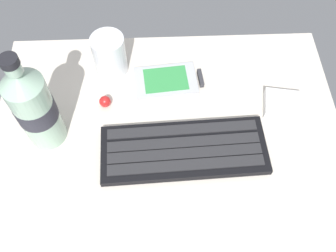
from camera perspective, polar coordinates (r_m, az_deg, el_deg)
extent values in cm
cube|color=beige|center=(69.35, 0.00, -1.69)|extent=(64.00, 48.00, 2.00)
cube|color=black|center=(66.24, 2.42, -3.67)|extent=(29.42, 12.16, 1.40)
cube|color=#28282B|center=(67.05, 2.17, -0.83)|extent=(26.74, 3.07, 0.30)
cube|color=#28282B|center=(65.99, 2.35, -2.48)|extent=(26.74, 3.07, 0.30)
cube|color=#28282B|center=(64.99, 2.55, -4.19)|extent=(26.74, 3.07, 0.30)
cube|color=#28282B|center=(64.05, 2.74, -5.94)|extent=(26.74, 3.07, 0.30)
cube|color=#B7BABF|center=(74.25, 0.05, 6.75)|extent=(12.66, 8.69, 1.40)
cube|color=green|center=(73.65, 0.05, 7.11)|extent=(8.92, 6.69, 0.10)
cube|color=#333338|center=(75.03, 4.94, 7.24)|extent=(1.15, 3.86, 1.12)
cylinder|color=silver|center=(74.72, -8.85, 10.60)|extent=(6.40, 6.40, 8.50)
cylinder|color=yellow|center=(75.46, -8.75, 10.10)|extent=(5.50, 5.50, 6.12)
cylinder|color=#9EC1A8|center=(65.75, -19.25, 2.03)|extent=(6.60, 6.60, 15.00)
cone|color=#9EC1A8|center=(58.93, -21.72, 6.69)|extent=(6.60, 6.60, 2.80)
cylinder|color=#9EC1A8|center=(57.27, -22.46, 8.07)|extent=(2.51, 2.51, 1.80)
cylinder|color=black|center=(56.20, -22.97, 9.02)|extent=(2.77, 2.77, 1.20)
cylinder|color=#2D2D38|center=(65.15, -19.43, 2.39)|extent=(6.73, 6.73, 3.80)
cube|color=white|center=(73.64, 17.05, 3.06)|extent=(7.88, 6.75, 2.40)
sphere|color=red|center=(71.97, -9.51, 3.68)|extent=(2.20, 2.20, 2.20)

